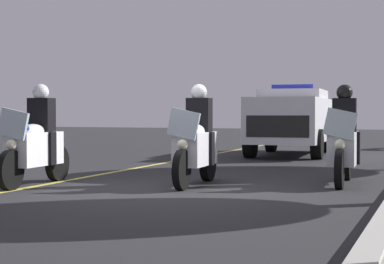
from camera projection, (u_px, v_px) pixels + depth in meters
The scene contains 6 objects.
ground_plane at pixel (171, 191), 10.26m from camera, with size 80.00×80.00×0.00m, color #28282B.
lane_stripe_center at pixel (44, 185), 11.10m from camera, with size 48.00×0.12×0.01m, color #E0D14C.
police_motorcycle_lead_left at pixel (36, 144), 11.01m from camera, with size 2.14×0.60×1.72m.
police_motorcycle_lead_right at pixel (196, 144), 11.03m from camera, with size 2.14×0.60×1.72m.
police_motorcycle_trailing at pixel (343, 144), 11.17m from camera, with size 2.14×0.60×1.72m.
police_suv at pixel (292, 118), 18.95m from camera, with size 5.01×2.31×2.05m.
Camera 1 is at (9.44, 3.95, 1.22)m, focal length 61.12 mm.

